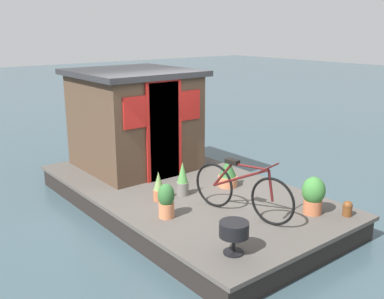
# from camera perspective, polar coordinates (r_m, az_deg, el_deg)

# --- Properties ---
(ground_plane) EXTENTS (60.00, 60.00, 0.00)m
(ground_plane) POSITION_cam_1_polar(r_m,az_deg,el_deg) (7.55, -0.95, -7.53)
(ground_plane) COLOR #384C54
(houseboat_deck) EXTENTS (5.29, 2.90, 0.37)m
(houseboat_deck) POSITION_cam_1_polar(r_m,az_deg,el_deg) (7.48, -0.96, -6.22)
(houseboat_deck) COLOR #4C4742
(houseboat_deck) RESTS_ON ground_plane
(houseboat_cabin) EXTENTS (2.12, 2.07, 1.83)m
(houseboat_cabin) POSITION_cam_1_polar(r_m,az_deg,el_deg) (8.39, -7.41, 3.97)
(houseboat_cabin) COLOR #4C3828
(houseboat_cabin) RESTS_ON houseboat_deck
(bicycle) EXTENTS (1.63, 0.51, 0.80)m
(bicycle) POSITION_cam_1_polar(r_m,az_deg,el_deg) (6.28, 6.43, -5.23)
(bicycle) COLOR black
(bicycle) RESTS_ON houseboat_deck
(potted_plant_fern) EXTENTS (0.32, 0.32, 0.50)m
(potted_plant_fern) POSITION_cam_1_polar(r_m,az_deg,el_deg) (7.42, 4.62, -3.00)
(potted_plant_fern) COLOR #C6754C
(potted_plant_fern) RESTS_ON houseboat_deck
(potted_plant_ivy) EXTENTS (0.23, 0.23, 0.49)m
(potted_plant_ivy) POSITION_cam_1_polar(r_m,az_deg,el_deg) (6.22, -3.33, -6.58)
(potted_plant_ivy) COLOR #C6754C
(potted_plant_ivy) RESTS_ON houseboat_deck
(potted_plant_mint) EXTENTS (0.17, 0.17, 0.46)m
(potted_plant_mint) POSITION_cam_1_polar(r_m,az_deg,el_deg) (6.82, -4.31, -4.82)
(potted_plant_mint) COLOR #B2603D
(potted_plant_mint) RESTS_ON houseboat_deck
(potted_plant_succulent) EXTENTS (0.33, 0.33, 0.55)m
(potted_plant_succulent) POSITION_cam_1_polar(r_m,az_deg,el_deg) (6.55, 15.34, -5.61)
(potted_plant_succulent) COLOR #B2603D
(potted_plant_succulent) RESTS_ON houseboat_deck
(potted_plant_basil) EXTENTS (0.19, 0.19, 0.55)m
(potted_plant_basil) POSITION_cam_1_polar(r_m,az_deg,el_deg) (7.01, -1.22, -3.86)
(potted_plant_basil) COLOR slate
(potted_plant_basil) RESTS_ON houseboat_deck
(charcoal_grill) EXTENTS (0.35, 0.35, 0.40)m
(charcoal_grill) POSITION_cam_1_polar(r_m,az_deg,el_deg) (5.27, 5.42, -10.36)
(charcoal_grill) COLOR black
(charcoal_grill) RESTS_ON houseboat_deck
(mooring_bollard) EXTENTS (0.14, 0.14, 0.22)m
(mooring_bollard) POSITION_cam_1_polar(r_m,az_deg,el_deg) (6.67, 19.37, -7.13)
(mooring_bollard) COLOR brown
(mooring_bollard) RESTS_ON houseboat_deck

